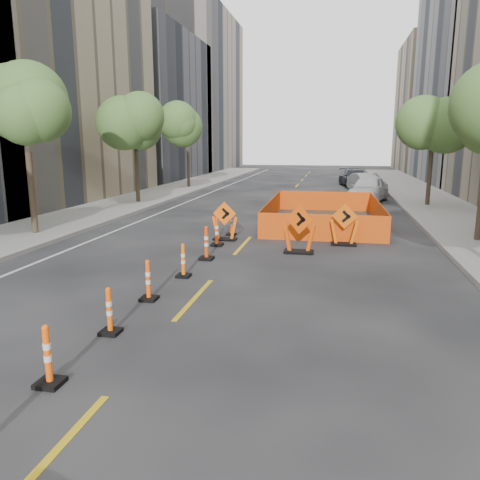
% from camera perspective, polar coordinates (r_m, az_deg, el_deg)
% --- Properties ---
extents(ground_plane, '(140.00, 140.00, 0.00)m').
position_cam_1_polar(ground_plane, '(7.90, -14.35, -16.23)').
color(ground_plane, black).
extents(sidewalk_left, '(4.00, 90.00, 0.15)m').
position_cam_1_polar(sidewalk_left, '(22.22, -21.98, 1.70)').
color(sidewalk_left, gray).
rests_on(sidewalk_left, ground).
extents(bld_left_d, '(12.00, 16.00, 14.00)m').
position_cam_1_polar(bld_left_d, '(49.82, -12.92, 15.43)').
color(bld_left_d, '#4C4C51').
rests_on(bld_left_d, ground).
extents(bld_left_e, '(12.00, 20.00, 20.00)m').
position_cam_1_polar(bld_left_e, '(65.34, -6.88, 17.36)').
color(bld_left_e, gray).
rests_on(bld_left_e, ground).
extents(bld_right_e, '(12.00, 14.00, 16.00)m').
position_cam_1_polar(bld_right_e, '(66.42, 24.30, 14.61)').
color(bld_right_e, tan).
rests_on(bld_right_e, ground).
extents(tree_l_b, '(2.80, 2.80, 5.95)m').
position_cam_1_polar(tree_l_b, '(19.95, -24.72, 13.28)').
color(tree_l_b, '#382B1E').
rests_on(tree_l_b, ground).
extents(tree_l_c, '(2.80, 2.80, 5.95)m').
position_cam_1_polar(tree_l_c, '(28.68, -12.68, 13.31)').
color(tree_l_c, '#382B1E').
rests_on(tree_l_c, ground).
extents(tree_l_d, '(2.80, 2.80, 5.95)m').
position_cam_1_polar(tree_l_d, '(38.04, -6.41, 13.10)').
color(tree_l_d, '#382B1E').
rests_on(tree_l_d, ground).
extents(tree_r_c, '(2.80, 2.80, 5.95)m').
position_cam_1_polar(tree_r_c, '(28.72, 22.53, 12.71)').
color(tree_r_c, '#382B1E').
rests_on(tree_r_c, ground).
extents(channelizer_2, '(0.39, 0.39, 0.99)m').
position_cam_1_polar(channelizer_2, '(7.88, -22.41, -12.87)').
color(channelizer_2, '#FF560A').
rests_on(channelizer_2, ground).
extents(channelizer_3, '(0.37, 0.37, 0.95)m').
position_cam_1_polar(channelizer_3, '(9.48, -15.64, -8.31)').
color(channelizer_3, '#F3560A').
rests_on(channelizer_3, ground).
extents(channelizer_4, '(0.39, 0.39, 0.99)m').
position_cam_1_polar(channelizer_4, '(11.22, -11.13, -4.82)').
color(channelizer_4, '#FF520A').
rests_on(channelizer_4, ground).
extents(channelizer_5, '(0.37, 0.37, 0.95)m').
position_cam_1_polar(channelizer_5, '(12.97, -6.94, -2.48)').
color(channelizer_5, '#FF650A').
rests_on(channelizer_5, ground).
extents(channelizer_6, '(0.43, 0.43, 1.08)m').
position_cam_1_polar(channelizer_6, '(14.80, -4.13, -0.36)').
color(channelizer_6, '#DE3F09').
rests_on(channelizer_6, ground).
extents(channelizer_7, '(0.41, 0.41, 1.05)m').
position_cam_1_polar(channelizer_7, '(16.75, -2.84, 1.03)').
color(channelizer_7, '#FF460A').
rests_on(channelizer_7, ground).
extents(channelizer_8, '(0.36, 0.36, 0.92)m').
position_cam_1_polar(channelizer_8, '(18.66, -1.07, 1.98)').
color(channelizer_8, '#E54509').
rests_on(channelizer_8, ground).
extents(chevron_sign_left, '(1.00, 0.61, 1.47)m').
position_cam_1_polar(chevron_sign_left, '(17.69, -1.87, 2.33)').
color(chevron_sign_left, '#FC5D0A').
rests_on(chevron_sign_left, ground).
extents(chevron_sign_center, '(1.27, 1.04, 1.65)m').
position_cam_1_polar(chevron_sign_center, '(15.73, 7.25, 1.37)').
color(chevron_sign_center, '#E64B09').
rests_on(chevron_sign_center, ground).
extents(chevron_sign_right, '(1.07, 0.71, 1.52)m').
position_cam_1_polar(chevron_sign_right, '(17.21, 12.62, 1.85)').
color(chevron_sign_right, '#D95409').
rests_on(chevron_sign_right, ground).
extents(safety_fence, '(4.99, 8.33, 1.03)m').
position_cam_1_polar(safety_fence, '(21.83, 10.15, 3.38)').
color(safety_fence, '#EC490C').
rests_on(safety_fence, ground).
extents(parked_car_near, '(3.08, 5.01, 1.59)m').
position_cam_1_polar(parked_car_near, '(30.26, 15.37, 6.01)').
color(parked_car_near, '#B9B9BB').
rests_on(parked_car_near, ground).
extents(parked_car_mid, '(2.74, 4.58, 1.42)m').
position_cam_1_polar(parked_car_mid, '(35.35, 15.17, 6.67)').
color(parked_car_mid, gray).
rests_on(parked_car_mid, ground).
extents(parked_car_far, '(2.81, 5.19, 1.43)m').
position_cam_1_polar(parked_car_far, '(40.51, 13.77, 7.36)').
color(parked_car_far, black).
rests_on(parked_car_far, ground).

